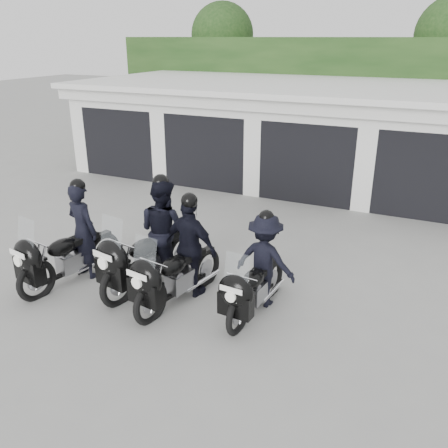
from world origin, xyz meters
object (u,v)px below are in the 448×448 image
at_px(police_bike_c, 184,255).
at_px(police_bike_d, 261,268).
at_px(police_bike_a, 70,243).
at_px(police_bike_b, 155,239).

bearing_deg(police_bike_c, police_bike_d, 21.33).
xyz_separation_m(police_bike_a, police_bike_d, (3.53, 0.60, -0.04)).
height_order(police_bike_b, police_bike_d, police_bike_b).
relative_size(police_bike_a, police_bike_c, 1.01).
xyz_separation_m(police_bike_b, police_bike_d, (2.07, -0.02, -0.14)).
relative_size(police_bike_c, police_bike_d, 1.10).
xyz_separation_m(police_bike_a, police_bike_b, (1.46, 0.63, 0.10)).
relative_size(police_bike_b, police_bike_c, 1.08).
bearing_deg(police_bike_b, police_bike_a, -145.21).
height_order(police_bike_b, police_bike_c, police_bike_b).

